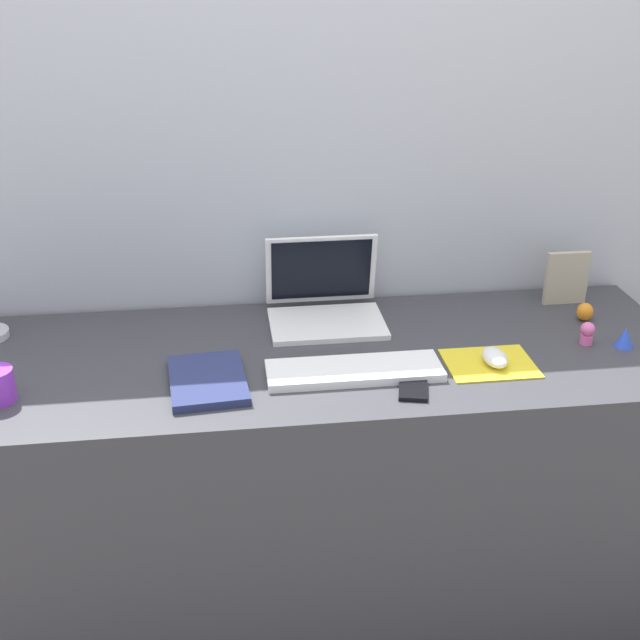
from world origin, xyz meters
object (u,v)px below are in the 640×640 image
Objects in this scene: laptop at (324,299)px; keyboard at (354,371)px; notebook_pad at (208,380)px; toy_figurine_blue at (625,337)px; picture_frame at (567,278)px; toy_figurine_orange at (585,312)px; toy_figurine_pink at (587,333)px; mouse at (495,357)px; cell_phone at (413,386)px.

keyboard is at bearing -85.23° from laptop.
notebook_pad is 4.63× the size of toy_figurine_blue.
laptop is 0.33m from keyboard.
picture_frame reaches higher than notebook_pad.
picture_frame is at bearing 14.12° from notebook_pad.
toy_figurine_orange is at bearing -85.23° from picture_frame.
picture_frame is at bearing 79.82° from toy_figurine_pink.
toy_figurine_orange is (0.32, 0.22, 0.00)m from mouse.
toy_figurine_blue reaches higher than cell_phone.
cell_phone is at bearing -166.70° from toy_figurine_blue.
cell_phone is at bearing -151.01° from toy_figurine_orange.
keyboard is 2.73× the size of picture_frame.
mouse reaches higher than keyboard.
toy_figurine_pink is at bearing 31.88° from cell_phone.
cell_phone is at bearing -14.18° from notebook_pad.
toy_figurine_pink reaches higher than toy_figurine_orange.
picture_frame is (0.65, 0.33, 0.06)m from keyboard.
mouse is 0.68m from notebook_pad.
keyboard is 7.91× the size of toy_figurine_blue.
picture_frame is 0.13m from toy_figurine_orange.
cell_phone is (0.15, -0.40, -0.05)m from laptop.
toy_figurine_pink is at bearing 0.45° from notebook_pad.
laptop is 1.25× the size of notebook_pad.
mouse is 1.85× the size of toy_figurine_blue.
mouse is at bearing -171.50° from toy_figurine_blue.
toy_figurine_blue reaches higher than keyboard.
picture_frame is at bearing 46.92° from mouse.
notebook_pad is 4.05× the size of toy_figurine_pink.
toy_figurine_blue is (0.35, 0.05, 0.00)m from mouse.
laptop reaches higher than cell_phone.
keyboard is (0.03, -0.32, -0.04)m from laptop.
toy_figurine_blue is (0.69, 0.06, 0.02)m from keyboard.
notebook_pad is at bearing -176.85° from toy_figurine_blue.
toy_figurine_blue is 0.09m from toy_figurine_pink.
picture_frame reaches higher than mouse.
notebook_pad is (-0.34, -0.00, 0.00)m from keyboard.
mouse is at bearing 0.43° from keyboard.
laptop is 0.68m from toy_figurine_pink.
laptop is at bearing 41.49° from notebook_pad.
picture_frame is 2.89× the size of toy_figurine_blue.
toy_figurine_pink reaches higher than cell_phone.
cell_phone is (-0.22, -0.08, -0.02)m from mouse.
laptop is at bearing 123.65° from cell_phone.
notebook_pad is (-0.68, -0.00, -0.01)m from mouse.
laptop is 6.18× the size of toy_figurine_orange.
toy_figurine_pink is (0.27, 0.08, 0.01)m from mouse.
laptop reaches higher than notebook_pad.
notebook_pad is 1.60× the size of picture_frame.
picture_frame is 0.29m from toy_figurine_blue.
cell_phone is at bearing -141.89° from picture_frame.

